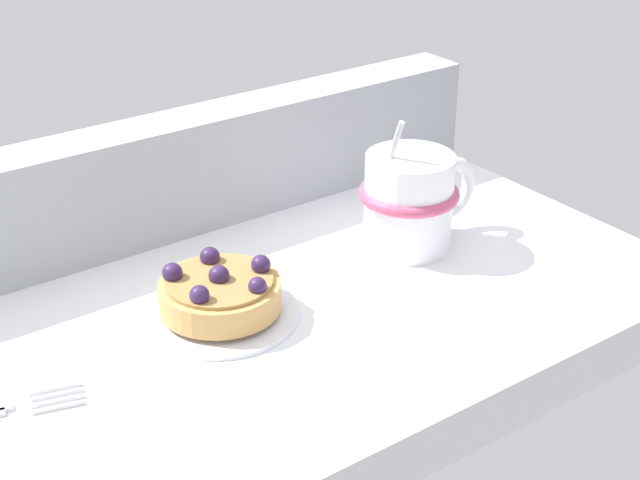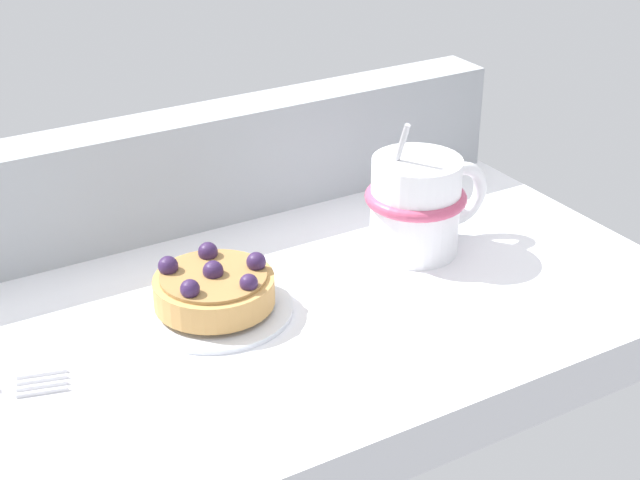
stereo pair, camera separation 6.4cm
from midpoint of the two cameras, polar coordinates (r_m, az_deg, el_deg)
ground_plane at (r=77.65cm, az=-4.85°, el=-5.06°), size 64.57×37.88×4.35cm
window_rail_back at (r=87.09cm, az=-10.66°, el=3.83°), size 63.28×5.24×10.41cm
dessert_plate at (r=74.75cm, az=-8.40°, el=-4.36°), size 12.20×12.20×0.87cm
raspberry_tart at (r=73.82cm, az=-8.50°, el=-3.14°), size 9.43×9.43×3.70cm
coffee_mug at (r=82.74cm, az=3.28°, el=2.37°), size 12.10×8.80×12.15cm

